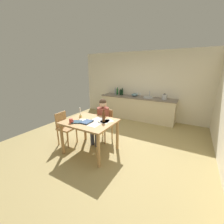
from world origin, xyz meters
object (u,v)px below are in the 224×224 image
candlestick (80,114)px  mixing_bowl (134,95)px  wine_glass_back_left (136,93)px  book_cookery (77,122)px  wine_glass_by_kettle (137,93)px  coffee_mug (71,121)px  sink_unit (148,97)px  chair_side_empty (65,127)px  bottle_oil (115,91)px  bottle_sauce (122,92)px  dining_table (90,126)px  person_seated (102,118)px  chair_at_table (105,123)px  stovetop_kettle (165,97)px  bottle_vinegar (117,92)px  wine_bottle_on_table (104,117)px  wine_glass_near_sink (140,94)px  bottle_wine_red (120,92)px  book_magazine (87,122)px

candlestick → mixing_bowl: size_ratio=1.00×
mixing_bowl → wine_glass_back_left: 0.09m
book_cookery → wine_glass_by_kettle: wine_glass_by_kettle is taller
coffee_mug → sink_unit: bearing=74.9°
candlestick → coffee_mug: bearing=-77.4°
chair_side_empty → mixing_bowl: mixing_bowl is taller
chair_side_empty → bottle_oil: bearing=90.9°
sink_unit → wine_glass_by_kettle: (-0.48, 0.15, 0.09)m
bottle_sauce → chair_side_empty: bearing=-95.3°
wine_glass_by_kettle → wine_glass_back_left: size_ratio=1.00×
dining_table → person_seated: bearing=94.8°
chair_at_table → stovetop_kettle: bearing=60.9°
sink_unit → wine_glass_by_kettle: 0.51m
bottle_vinegar → wine_glass_by_kettle: 0.87m
wine_bottle_on_table → stovetop_kettle: stovetop_kettle is taller
wine_glass_near_sink → bottle_vinegar: bearing=-175.7°
wine_glass_back_left → book_cookery: bearing=-93.7°
chair_side_empty → dining_table: bearing=0.9°
chair_side_empty → chair_at_table: bearing=42.2°
bottle_sauce → book_cookery: bearing=-83.4°
bottle_wine_red → wine_glass_back_left: bottle_wine_red is taller
dining_table → book_cookery: 0.32m
stovetop_kettle → wine_glass_back_left: bearing=172.5°
wine_glass_near_sink → wine_glass_back_left: (-0.18, 0.00, 0.00)m
wine_bottle_on_table → bottle_sauce: (-0.88, 2.81, 0.11)m
candlestick → book_cookery: size_ratio=1.27×
person_seated → wine_glass_near_sink: size_ratio=7.76×
bottle_oil → mixing_bowl: (0.87, 0.01, -0.08)m
dining_table → chair_side_empty: bearing=-179.1°
chair_at_table → wine_bottle_on_table: size_ratio=2.99×
book_cookery → bottle_wine_red: (-0.44, 3.13, 0.21)m
mixing_bowl → bottle_vinegar: bearing=179.8°
stovetop_kettle → bottle_wine_red: bearing=177.6°
bottle_oil → wine_glass_by_kettle: size_ratio=2.02×
person_seated → book_magazine: bearing=-86.0°
bottle_vinegar → wine_glass_near_sink: bottle_vinegar is taller
mixing_bowl → wine_glass_back_left: bearing=75.8°
wine_bottle_on_table → wine_glass_by_kettle: 2.89m
sink_unit → bottle_vinegar: (-1.35, 0.07, 0.10)m
book_magazine → wine_glass_by_kettle: (0.08, 3.10, 0.21)m
candlestick → wine_glass_by_kettle: size_ratio=1.63×
dining_table → bottle_oil: size_ratio=3.70×
coffee_mug → mixing_bowl: size_ratio=0.50×
bottle_sauce → stovetop_kettle: bearing=-2.9°
book_magazine → mixing_bowl: (-0.01, 3.02, 0.16)m
chair_at_table → wine_glass_by_kettle: 2.33m
candlestick → bottle_wine_red: bottle_wine_red is taller
dining_table → bottle_wine_red: (-0.64, 2.91, 0.34)m
candlestick → bottle_vinegar: size_ratio=0.84×
candlestick → stovetop_kettle: (1.52, 2.73, 0.14)m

